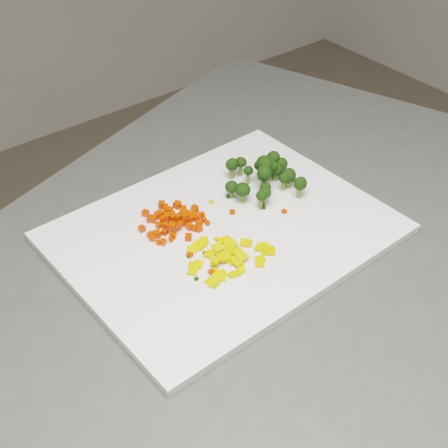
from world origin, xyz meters
TOP-DOWN VIEW (x-y plane):
  - counter_block at (-0.24, 0.05)m, footprint 1.26×1.06m
  - cutting_board at (-0.28, 0.07)m, footprint 0.49×0.39m
  - carrot_pile at (-0.34, 0.13)m, footprint 0.11×0.11m
  - pepper_pile at (-0.32, 0.02)m, footprint 0.12×0.12m
  - broccoli_pile at (-0.17, 0.11)m, footprint 0.13×0.13m
  - carrot_cube_0 at (-0.31, 0.12)m, footprint 0.01×0.01m
  - carrot_cube_1 at (-0.33, 0.15)m, footprint 0.01×0.01m
  - carrot_cube_2 at (-0.33, 0.14)m, footprint 0.01×0.01m
  - carrot_cube_3 at (-0.34, 0.11)m, footprint 0.01×0.01m
  - carrot_cube_4 at (-0.36, 0.18)m, footprint 0.01×0.01m
  - carrot_cube_5 at (-0.30, 0.13)m, footprint 0.01×0.01m
  - carrot_cube_6 at (-0.33, 0.16)m, footprint 0.01×0.01m
  - carrot_cube_7 at (-0.31, 0.10)m, footprint 0.01×0.01m
  - carrot_cube_8 at (-0.30, 0.12)m, footprint 0.01×0.01m
  - carrot_cube_9 at (-0.33, 0.13)m, footprint 0.01×0.01m
  - carrot_cube_10 at (-0.34, 0.14)m, footprint 0.01×0.01m
  - carrot_cube_11 at (-0.34, 0.13)m, footprint 0.01×0.01m
  - carrot_cube_12 at (-0.36, 0.12)m, footprint 0.01×0.01m
  - carrot_cube_13 at (-0.37, 0.12)m, footprint 0.01×0.01m
  - carrot_cube_14 at (-0.31, 0.12)m, footprint 0.01×0.01m
  - carrot_cube_15 at (-0.38, 0.11)m, footprint 0.01×0.01m
  - carrot_cube_16 at (-0.30, 0.13)m, footprint 0.01×0.01m
  - carrot_cube_17 at (-0.36, 0.12)m, footprint 0.01×0.01m
  - carrot_cube_18 at (-0.30, 0.11)m, footprint 0.01×0.01m
  - carrot_cube_19 at (-0.33, 0.18)m, footprint 0.01×0.01m
  - carrot_cube_20 at (-0.34, 0.16)m, footprint 0.01×0.01m
  - carrot_cube_21 at (-0.36, 0.16)m, footprint 0.01×0.01m
  - carrot_cube_22 at (-0.35, 0.11)m, footprint 0.01×0.01m
  - carrot_cube_23 at (-0.29, 0.12)m, footprint 0.01×0.01m
  - carrot_cube_24 at (-0.33, 0.15)m, footprint 0.01×0.01m
  - carrot_cube_25 at (-0.32, 0.13)m, footprint 0.01×0.01m
  - carrot_cube_26 at (-0.34, 0.15)m, footprint 0.01×0.01m
  - carrot_cube_27 at (-0.36, 0.10)m, footprint 0.01×0.01m
  - carrot_cube_28 at (-0.29, 0.14)m, footprint 0.01×0.01m
  - carrot_cube_29 at (-0.31, 0.13)m, footprint 0.01×0.01m
  - carrot_cube_30 at (-0.31, 0.12)m, footprint 0.01×0.01m
  - carrot_cube_31 at (-0.33, 0.17)m, footprint 0.01×0.01m
  - carrot_cube_32 at (-0.34, 0.12)m, footprint 0.01×0.01m
  - carrot_cube_33 at (-0.34, 0.13)m, footprint 0.01×0.01m
  - carrot_cube_34 at (-0.33, 0.14)m, footprint 0.01×0.01m
  - carrot_cube_35 at (-0.36, 0.10)m, footprint 0.01×0.01m
  - carrot_cube_36 at (-0.32, 0.12)m, footprint 0.01×0.01m
  - carrot_cube_37 at (-0.34, 0.16)m, footprint 0.01×0.01m
  - carrot_cube_38 at (-0.35, 0.16)m, footprint 0.01×0.01m
  - carrot_cube_39 at (-0.31, 0.10)m, footprint 0.01×0.01m
  - carrot_cube_40 at (-0.33, 0.16)m, footprint 0.01×0.01m
  - carrot_cube_41 at (-0.32, 0.12)m, footprint 0.01×0.01m
  - carrot_cube_42 at (-0.31, 0.16)m, footprint 0.01×0.01m
  - carrot_cube_43 at (-0.31, 0.13)m, footprint 0.01×0.01m
  - carrot_cube_44 at (-0.31, 0.15)m, footprint 0.01×0.01m
  - carrot_cube_45 at (-0.34, 0.09)m, footprint 0.01×0.01m
  - carrot_cube_46 at (-0.35, 0.11)m, footprint 0.01×0.01m
  - carrot_cube_47 at (-0.32, 0.16)m, footprint 0.01×0.01m
  - carrot_cube_48 at (-0.34, 0.13)m, footprint 0.01×0.01m
  - carrot_cube_49 at (-0.30, 0.10)m, footprint 0.01×0.01m
  - carrot_cube_50 at (-0.32, 0.11)m, footprint 0.01×0.01m
  - carrot_cube_51 at (-0.36, 0.16)m, footprint 0.01×0.01m
  - carrot_cube_52 at (-0.33, 0.15)m, footprint 0.01×0.01m
  - carrot_cube_53 at (-0.32, 0.10)m, footprint 0.01×0.01m
  - carrot_cube_54 at (-0.32, 0.09)m, footprint 0.01×0.01m
  - carrot_cube_55 at (-0.31, 0.16)m, footprint 0.01×0.01m
  - carrot_cube_56 at (-0.34, 0.14)m, footprint 0.01×0.01m
  - carrot_cube_57 at (-0.36, 0.14)m, footprint 0.01×0.01m
  - carrot_cube_58 at (-0.31, 0.10)m, footprint 0.01×0.01m
  - carrot_cube_59 at (-0.33, 0.13)m, footprint 0.01×0.01m
  - carrot_cube_60 at (-0.35, 0.11)m, footprint 0.01×0.01m
  - carrot_cube_61 at (-0.36, 0.18)m, footprint 0.01×0.01m
  - carrot_cube_62 at (-0.29, 0.13)m, footprint 0.01×0.01m
  - carrot_cube_63 at (-0.31, 0.14)m, footprint 0.01×0.01m
  - carrot_cube_64 at (-0.33, 0.14)m, footprint 0.01×0.01m
  - carrot_cube_65 at (-0.38, 0.10)m, footprint 0.01×0.01m
  - carrot_cube_66 at (-0.35, 0.12)m, footprint 0.01×0.01m
  - carrot_cube_67 at (-0.32, 0.13)m, footprint 0.01×0.01m
  - carrot_cube_68 at (-0.38, 0.15)m, footprint 0.01×0.01m
  - carrot_cube_69 at (-0.31, 0.12)m, footprint 0.01×0.01m
  - carrot_cube_70 at (-0.38, 0.13)m, footprint 0.01×0.01m
  - carrot_cube_71 at (-0.38, 0.12)m, footprint 0.01×0.01m
  - carrot_cube_72 at (-0.35, 0.14)m, footprint 0.01×0.01m
  - carrot_cube_73 at (-0.31, 0.11)m, footprint 0.01×0.01m
  - pepper_chunk_0 at (-0.34, 0.06)m, footprint 0.02×0.02m
  - pepper_chunk_1 at (-0.35, 0.06)m, footprint 0.02×0.02m
  - pepper_chunk_2 at (-0.34, 0.06)m, footprint 0.02×0.02m
  - pepper_chunk_3 at (-0.28, -0.01)m, footprint 0.02×0.02m
  - pepper_chunk_4 at (-0.35, -0.01)m, footprint 0.02×0.02m
  - pepper_chunk_5 at (-0.37, 0.03)m, footprint 0.02×0.02m
  - pepper_chunk_6 at (-0.36, 0.03)m, footprint 0.02×0.02m
  - pepper_chunk_7 at (-0.35, 0.00)m, footprint 0.02×0.02m
  - pepper_chunk_8 at (-0.26, -0.01)m, footprint 0.03×0.03m
  - pepper_chunk_9 at (-0.30, 0.04)m, footprint 0.02×0.02m
  - pepper_chunk_10 at (-0.32, 0.01)m, footprint 0.02×0.02m
  - pepper_chunk_11 at (-0.37, -0.01)m, footprint 0.02×0.02m
  - pepper_chunk_12 at (-0.32, -0.01)m, footprint 0.02×0.02m
  - pepper_chunk_13 at (-0.28, 0.03)m, footprint 0.02×0.02m
  - pepper_chunk_14 at (-0.35, -0.01)m, footprint 0.02×0.02m
  - pepper_chunk_15 at (-0.32, 0.00)m, footprint 0.01×0.02m
  - pepper_chunk_16 at (-0.27, 0.00)m, footprint 0.02×0.02m
  - pepper_chunk_17 at (-0.31, 0.02)m, footprint 0.03×0.02m
  - pepper_chunk_18 at (-0.26, 0.00)m, footprint 0.01×0.02m
  - pepper_chunk_19 at (-0.32, 0.02)m, footprint 0.02×0.02m
  - pepper_chunk_20 at (-0.31, 0.02)m, footprint 0.02×0.02m
  - pepper_chunk_21 at (-0.35, -0.00)m, footprint 0.02×0.01m
  - pepper_chunk_22 at (-0.33, 0.02)m, footprint 0.02×0.02m
  - pepper_chunk_23 at (-0.31, 0.00)m, footprint 0.01×0.02m
  - pepper_chunk_24 at (-0.30, 0.03)m, footprint 0.02×0.02m
  - pepper_chunk_25 at (-0.29, -0.02)m, footprint 0.02×0.02m
  - pepper_chunk_26 at (-0.30, 0.04)m, footprint 0.02×0.02m
  - pepper_chunk_27 at (-0.34, 0.07)m, footprint 0.02×0.02m
  - pepper_chunk_28 at (-0.32, 0.07)m, footprint 0.02×0.02m
  - pepper_chunk_29 at (-0.37, -0.01)m, footprint 0.02×0.02m
  - pepper_chunk_30 at (-0.34, 0.02)m, footprint 0.02×0.02m
  - pepper_chunk_31 at (-0.35, 0.00)m, footprint 0.02×0.02m
  - pepper_chunk_32 at (-0.33, -0.02)m, footprint 0.02×0.02m
  - pepper_chunk_33 at (-0.32, 0.04)m, footprint 0.02×0.02m
  - pepper_chunk_34 at (-0.30, 0.05)m, footprint 0.02×0.02m
  - pepper_chunk_35 at (-0.34, 0.04)m, footprint 0.02×0.02m
  - broccoli_floret_0 at (-0.22, 0.13)m, footprint 0.03×0.03m
  - broccoli_floret_1 at (-0.14, 0.06)m, footprint 0.03×0.03m
  - broccoli_floret_2 at (-0.13, 0.10)m, footprint 0.04×0.04m
  - broccoli_floret_3 at (-0.11, 0.13)m, footprint 0.03×0.03m
  - broccoli_floret_4 at (-0.18, 0.10)m, footprint 0.02×0.02m
  - broccoli_floret_5 at (-0.14, 0.13)m, footprint 0.03×0.03m
  - broccoli_floret_6 at (-0.21, 0.08)m, footprint 0.02×0.02m
  - broccoli_floret_7 at (-0.18, 0.14)m, footprint 0.02×0.02m
  - broccoli_floret_8 at (-0.15, 0.14)m, footprint 0.03×0.03m
  - broccoli_floret_9 at (-0.17, 0.11)m, footprint 0.03×0.03m
  - broccoli_floret_10 at (-0.17, 0.11)m, footprint 0.04×0.04m
  - broccoli_floret_11 at (-0.19, 0.08)m, footprint 0.03×0.03m
  - broccoli_floret_12 at (-0.12, 0.14)m, footprint 0.03×0.03m
  - broccoli_floret_13 at (-0.13, 0.13)m, footprint 0.04×0.04m
  - broccoli_floret_14 at (-0.17, 0.17)m, footprint 0.03×0.03m
  - broccoli_floret_15 at (-0.19, 0.17)m, footprint 0.03×0.03m
  - broccoli_floret_16 at (-0.14, 0.09)m, footprint 0.03×0.03m
  - broccoli_floret_17 at (-0.16, 0.13)m, footprint 0.04×0.04m
  - broccoli_floret_18 at (-0.13, 0.15)m, footprint 0.03×0.03m
  - broccoli_floret_19 at (-0.22, 0.11)m, footprint 0.04×0.04m
  - stray_bit_0 at (-0.25, 0.10)m, footprint 0.01×0.01m
  - stray_bit_1 at (-0.36, 0.11)m, footprint 0.01×0.01m
  - stray_bit_2 at (-0.34, 0.05)m, footprint 0.01×0.01m
  - stray_bit_3 at (-0.18, 0.05)m, footprint 0.01×0.01m
  - stray_bit_4 at (-0.36, 0.05)m, footprint 0.01×0.01m
  - stray_bit_5 at (-0.36, 0.06)m, footprint 0.01×0.01m
  - stray_bit_6 at (-0.31, 0.06)m, footprint 0.01×0.01m
  - stray_bit_7 at (-0.38, 0.01)m, footprint 0.01×0.01m
  - stray_bit_8 at (-0.36, 0.01)m, footprint 0.01×0.01m
  - stray_bit_9 at (-0.37, 0.04)m, footprint 0.01×0.01m
  - stray_bit_10 at (-0.26, 0.14)m, footprint 0.01×0.01m
  - stray_bit_11 at (-0.20, 0.08)m, footprint 0.01×0.01m
  - stray_bit_12 at (-0.23, 0.13)m, footprint 0.01×0.01m

SIDE VIEW (x-z plane):
  - counter_block at x=-0.24m, z-range 0.00..0.90m
  - cutting_board at x=-0.28m, z-range 0.90..0.91m
  - pepper_chunk_28 at x=-0.32m, z-range 0.91..0.92m
  - pepper_chunk_12 at x=-0.32m, z-range 0.91..0.92m
  - pepper_chunk_8 at x=-0.26m, z-range 0.91..0.92m
  - pepper_chunk_31 at x=-0.35m, z-range 0.91..0.92m
  - pepper_chunk_21 at x=-0.35m, z-range 0.91..0.92m
  - pepper_chunk_29 at x=-0.37m, z-range 0.91..0.92m
  - pepper_chunk_3 at x=-0.28m, z-range 0.91..0.92m
  - stray_bit_7 at x=-0.38m, z-range 0.91..0.92m
  - pepper_chunk_14 at x=-0.35m, z-range 0.91..0.92m
  - pepper_chunk_24 at x=-0.30m, z-range 0.91..0.92m
  - pepper_chunk_6 at x=-0.36m, z-range 0.91..0.92m
  - pepper_chunk_7 at x=-0.35m, z-range 0.91..0.92m
  - stray_bit_2 at x=-0.34m, z-range 0.91..0.92m
  - stray_bit_11 at x=-0.20m, z-range 0.91..0.92m
  - pepper_chunk_18 at x=-0.26m, z-range 0.91..0.92m
  - pepper_chunk_32 at x=-0.33m, z-range 0.91..0.92m
  - pepper_chunk_4 at x=-0.35m, z-range 0.91..0.92m
  - pepper_chunk_27 at x=-0.34m, z-range 0.91..0.92m
  - pepper_chunk_1 at x=-0.35m, z-range 0.91..0.92m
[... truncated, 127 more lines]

